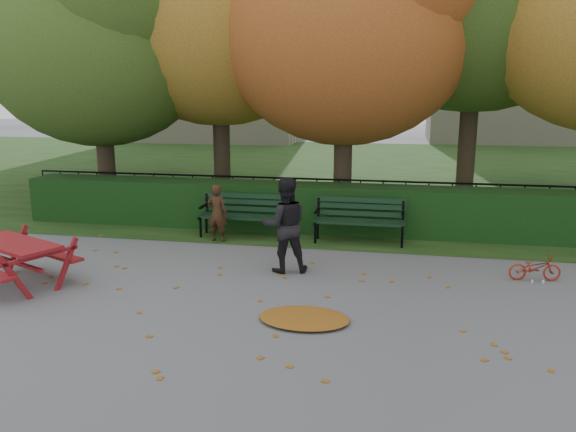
% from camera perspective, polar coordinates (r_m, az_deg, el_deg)
% --- Properties ---
extents(ground, '(90.00, 90.00, 0.00)m').
position_cam_1_polar(ground, '(8.09, -2.61, -9.10)').
color(ground, slate).
rests_on(ground, ground).
extents(grass_strip, '(90.00, 90.00, 0.00)m').
position_cam_1_polar(grass_strip, '(21.57, 6.24, 4.69)').
color(grass_strip, '#183210').
rests_on(grass_strip, ground).
extents(building_left, '(10.00, 7.00, 15.00)m').
position_cam_1_polar(building_left, '(35.28, -7.23, 19.99)').
color(building_left, '#BBB295').
rests_on(building_left, ground).
extents(building_right, '(9.00, 6.00, 12.00)m').
position_cam_1_polar(building_right, '(35.95, 21.98, 16.66)').
color(building_right, '#BBB295').
rests_on(building_right, ground).
extents(hedge, '(13.00, 0.90, 1.00)m').
position_cam_1_polar(hedge, '(12.19, 2.38, 0.87)').
color(hedge, black).
rests_on(hedge, ground).
extents(iron_fence, '(14.00, 0.04, 1.02)m').
position_cam_1_polar(iron_fence, '(12.96, 2.92, 1.74)').
color(iron_fence, black).
rests_on(iron_fence, ground).
extents(tree_a, '(5.88, 5.60, 7.48)m').
position_cam_1_polar(tree_a, '(14.72, -18.23, 18.05)').
color(tree_a, '#31231A').
rests_on(tree_a, ground).
extents(tree_c, '(6.30, 6.00, 8.00)m').
position_cam_1_polar(tree_c, '(13.41, 7.34, 20.45)').
color(tree_c, '#31231A').
rests_on(tree_c, ground).
extents(bench_left, '(1.80, 0.57, 0.88)m').
position_cam_1_polar(bench_left, '(11.69, -4.54, 0.42)').
color(bench_left, black).
rests_on(bench_left, ground).
extents(bench_right, '(1.80, 0.57, 0.88)m').
position_cam_1_polar(bench_right, '(11.29, 7.28, -0.08)').
color(bench_right, black).
rests_on(bench_right, ground).
extents(picnic_table, '(2.04, 1.88, 0.80)m').
position_cam_1_polar(picnic_table, '(9.71, -26.01, -3.27)').
color(picnic_table, maroon).
rests_on(picnic_table, ground).
extents(leaf_pile, '(1.44, 1.23, 0.08)m').
position_cam_1_polar(leaf_pile, '(7.57, 1.66, -10.32)').
color(leaf_pile, brown).
rests_on(leaf_pile, ground).
extents(leaf_scatter, '(9.00, 5.70, 0.01)m').
position_cam_1_polar(leaf_scatter, '(8.36, -2.12, -8.31)').
color(leaf_scatter, brown).
rests_on(leaf_scatter, ground).
extents(child, '(0.46, 0.33, 1.17)m').
position_cam_1_polar(child, '(11.32, -7.20, 0.30)').
color(child, '#382011').
rests_on(child, ground).
extents(adult, '(0.93, 0.82, 1.60)m').
position_cam_1_polar(adult, '(9.33, -0.32, -0.93)').
color(adult, black).
rests_on(adult, ground).
extents(bicycle, '(0.84, 0.38, 0.43)m').
position_cam_1_polar(bicycle, '(9.87, 23.79, -4.83)').
color(bicycle, '#9F230E').
rests_on(bicycle, ground).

